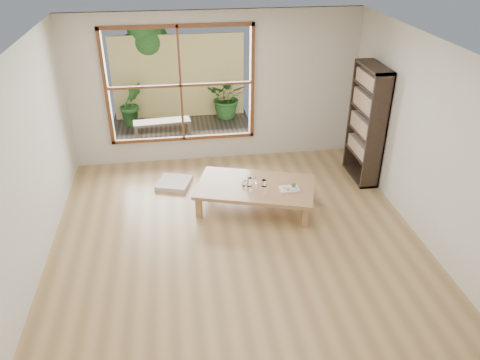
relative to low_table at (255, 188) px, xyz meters
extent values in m
plane|color=tan|center=(-0.39, -0.64, -0.33)|extent=(5.00, 5.00, 0.00)
cube|color=#9F724D|center=(0.00, 0.00, 0.02)|extent=(1.94, 1.45, 0.05)
cube|color=#9F724D|center=(-0.86, -0.14, -0.17)|extent=(0.11, 0.11, 0.32)
cube|color=#9F724D|center=(-0.62, 0.62, -0.17)|extent=(0.11, 0.11, 0.32)
cube|color=#9F724D|center=(0.62, -0.62, -0.17)|extent=(0.11, 0.11, 0.32)
cube|color=#9F724D|center=(0.86, 0.14, -0.17)|extent=(0.11, 0.11, 0.32)
cube|color=beige|center=(-1.21, 0.86, -0.30)|extent=(0.64, 0.64, 0.07)
cube|color=#33251C|center=(1.94, 0.71, 0.62)|extent=(0.31, 0.86, 1.91)
cylinder|color=silver|center=(-0.09, 0.00, 0.11)|extent=(0.07, 0.07, 0.13)
cylinder|color=silver|center=(0.12, -0.04, 0.10)|extent=(0.07, 0.07, 0.10)
cylinder|color=silver|center=(0.01, 0.07, 0.08)|extent=(0.06, 0.06, 0.08)
cylinder|color=silver|center=(-0.17, 0.01, 0.08)|extent=(0.06, 0.06, 0.07)
cube|color=white|center=(0.47, -0.19, 0.05)|extent=(0.28, 0.20, 0.02)
sphere|color=#447930|center=(0.54, -0.15, 0.10)|extent=(0.07, 0.07, 0.07)
cube|color=gold|center=(0.44, -0.23, 0.08)|extent=(0.05, 0.04, 0.02)
cube|color=beige|center=(0.40, -0.16, 0.07)|extent=(0.06, 0.05, 0.02)
cylinder|color=silver|center=(0.50, -0.25, 0.07)|extent=(0.16, 0.01, 0.01)
cube|color=#362D27|center=(-0.99, 2.92, -0.33)|extent=(2.80, 2.00, 0.05)
cube|color=#33251C|center=(-1.38, 2.80, 0.02)|extent=(1.14, 0.43, 0.05)
cube|color=#33251C|center=(-1.89, 2.63, -0.16)|extent=(0.07, 0.07, 0.31)
cube|color=#33251C|center=(-1.91, 2.87, -0.16)|extent=(0.07, 0.07, 0.31)
cube|color=#33251C|center=(-0.86, 2.73, -0.16)|extent=(0.07, 0.07, 0.31)
cube|color=#33251C|center=(-0.88, 2.97, -0.16)|extent=(0.07, 0.07, 0.31)
cube|color=tan|center=(-0.99, 3.92, 0.57)|extent=(2.80, 0.06, 1.80)
imported|color=#265920|center=(0.04, 3.71, 0.15)|extent=(0.99, 0.91, 0.92)
imported|color=#265920|center=(-2.01, 3.59, 0.15)|extent=(0.61, 0.55, 0.91)
cylinder|color=#4C3D2D|center=(-1.69, 4.22, 0.47)|extent=(0.14, 0.14, 1.60)
sphere|color=#265920|center=(-1.57, 4.22, 1.32)|extent=(0.84, 0.84, 0.84)
sphere|color=#265920|center=(-1.84, 4.30, 1.12)|extent=(0.70, 0.70, 0.70)
sphere|color=#265920|center=(-1.66, 4.12, 1.57)|extent=(0.64, 0.64, 0.64)
camera|label=1|loc=(-1.10, -5.95, 3.51)|focal=35.00mm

